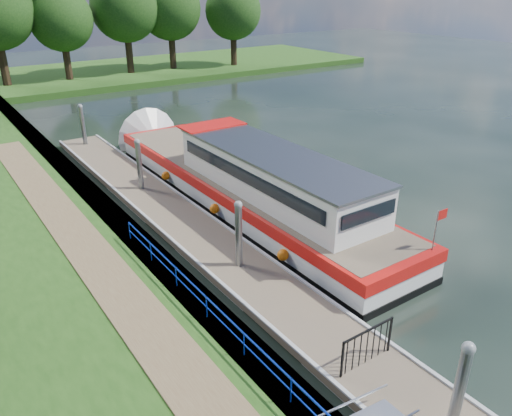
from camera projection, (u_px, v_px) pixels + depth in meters
bank_edge at (110, 219)px, 21.82m from camera, size 1.10×90.00×0.78m
far_bank at (121, 72)px, 57.05m from camera, size 60.00×18.00×0.60m
footpath at (129, 302)px, 15.46m from camera, size 1.60×40.00×0.05m
blue_fence at (266, 360)px, 12.36m from camera, size 0.04×18.04×0.72m
pontoon at (183, 225)px, 21.73m from camera, size 2.50×30.00×0.56m
mooring_piles at (182, 202)px, 21.27m from camera, size 0.30×27.30×3.55m
gate_panel at (367, 341)px, 13.25m from camera, size 1.85×0.05×1.15m
barge at (237, 180)px, 24.12m from camera, size 4.36×21.15×4.78m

